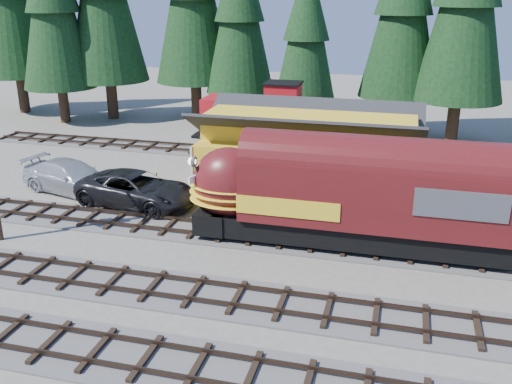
% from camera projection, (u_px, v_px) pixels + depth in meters
% --- Properties ---
extents(ground, '(120.00, 120.00, 0.00)m').
position_uv_depth(ground, '(264.00, 279.00, 24.21)').
color(ground, '#6B665B').
rests_on(ground, ground).
extents(track_siding, '(68.00, 3.20, 0.33)m').
position_uv_depth(track_siding, '(502.00, 263.00, 25.44)').
color(track_siding, '#4C4947').
rests_on(track_siding, ground).
extents(track_spur, '(32.00, 3.20, 0.33)m').
position_uv_depth(track_spur, '(193.00, 150.00, 42.94)').
color(track_spur, '#4C4947').
rests_on(track_spur, ground).
extents(depot, '(12.80, 7.00, 5.30)m').
position_uv_depth(depot, '(308.00, 147.00, 32.74)').
color(depot, yellow).
rests_on(depot, ground).
extents(conifer_backdrop, '(81.48, 24.04, 17.39)m').
position_uv_depth(conifer_backdrop, '(374.00, 3.00, 42.72)').
color(conifer_backdrop, black).
rests_on(conifer_backdrop, ground).
extents(locomotive, '(15.28, 3.04, 4.15)m').
position_uv_depth(locomotive, '(341.00, 198.00, 26.37)').
color(locomotive, black).
rests_on(locomotive, ground).
extents(caboose, '(9.56, 2.77, 4.97)m').
position_uv_depth(caboose, '(270.00, 123.00, 40.68)').
color(caboose, black).
rests_on(caboose, ground).
extents(pickup_truck_a, '(7.36, 4.27, 1.93)m').
position_uv_depth(pickup_truck_a, '(137.00, 189.00, 31.93)').
color(pickup_truck_a, black).
rests_on(pickup_truck_a, ground).
extents(pickup_truck_b, '(6.89, 4.07, 1.87)m').
position_uv_depth(pickup_truck_b, '(71.00, 177.00, 34.07)').
color(pickup_truck_b, '#B5B8BD').
rests_on(pickup_truck_b, ground).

